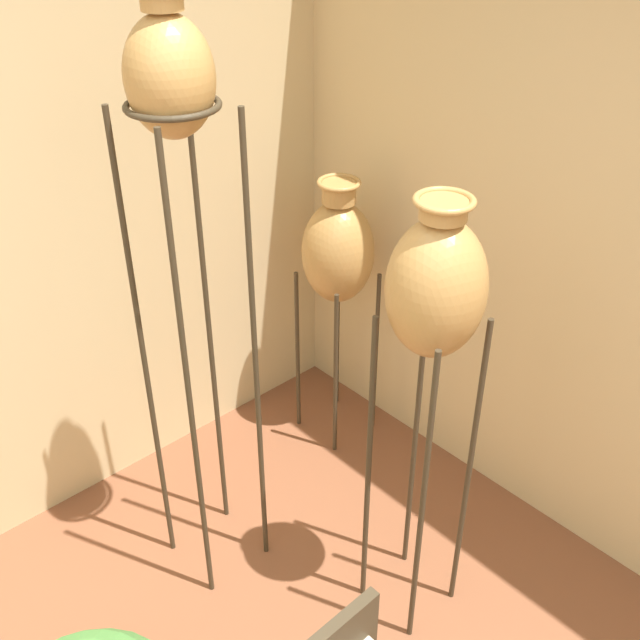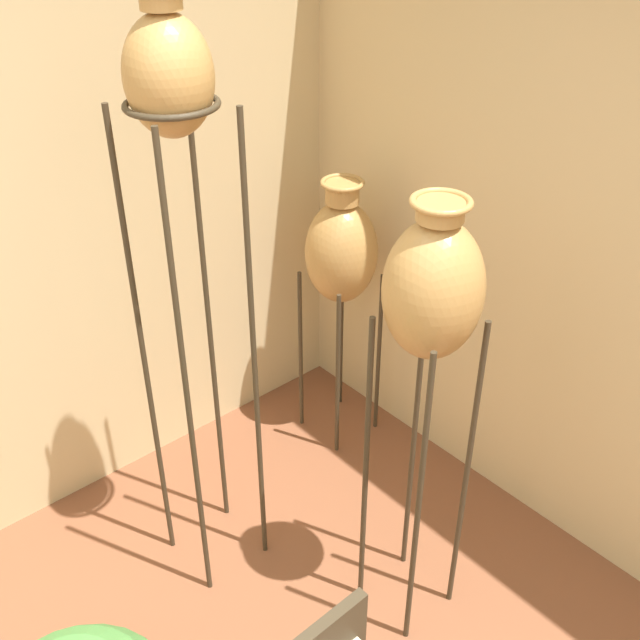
% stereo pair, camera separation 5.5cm
% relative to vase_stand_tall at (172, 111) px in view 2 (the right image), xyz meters
% --- Properties ---
extents(vase_stand_tall, '(0.30, 0.30, 2.18)m').
position_rel_vase_stand_tall_xyz_m(vase_stand_tall, '(0.00, 0.00, 0.00)').
color(vase_stand_tall, '#382D1E').
rests_on(vase_stand_tall, ground_plane).
extents(vase_stand_medium, '(0.30, 0.30, 1.68)m').
position_rel_vase_stand_tall_xyz_m(vase_stand_medium, '(0.41, -0.68, -0.48)').
color(vase_stand_medium, '#382D1E').
rests_on(vase_stand_medium, ground_plane).
extents(vase_stand_short, '(0.32, 0.32, 1.32)m').
position_rel_vase_stand_tall_xyz_m(vase_stand_short, '(0.91, 0.25, -0.87)').
color(vase_stand_short, '#382D1E').
rests_on(vase_stand_short, ground_plane).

